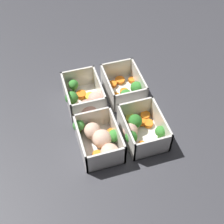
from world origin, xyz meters
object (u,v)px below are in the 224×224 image
object	(u,v)px
container_near_left	(140,129)
container_near_right	(125,88)
container_far_right	(85,99)
container_far_left	(100,140)

from	to	relation	value
container_near_left	container_near_right	distance (m)	0.15
container_near_right	container_far_right	size ratio (longest dim) A/B	0.89
container_near_left	container_far_right	world-z (taller)	same
container_near_left	container_near_right	size ratio (longest dim) A/B	1.02
container_near_left	container_far_left	bearing A→B (deg)	91.11
container_near_right	container_far_left	xyz separation A→B (m)	(-0.16, 0.12, 0.00)
container_near_left	container_near_right	world-z (taller)	same
container_near_right	container_far_right	bearing A→B (deg)	94.86
container_near_right	container_far_left	bearing A→B (deg)	143.00
container_far_right	container_near_left	bearing A→B (deg)	-142.35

